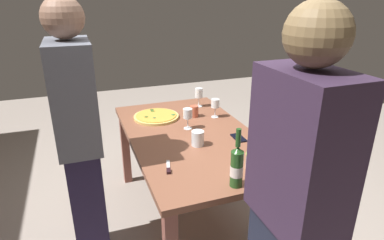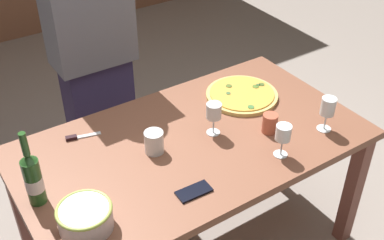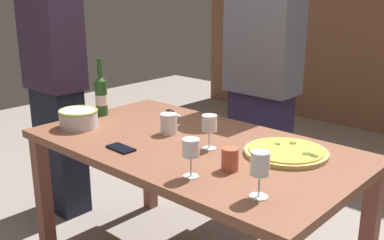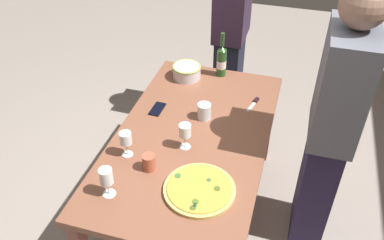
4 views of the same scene
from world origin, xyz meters
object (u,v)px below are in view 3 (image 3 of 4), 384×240
at_px(pizza, 286,152).
at_px(dining_table, 192,161).
at_px(cup_amber, 230,159).
at_px(cup_ceramic, 169,124).
at_px(wine_glass_near_pizza, 209,124).
at_px(pizza_knife, 173,113).
at_px(wine_glass_far_left, 260,166).
at_px(person_host, 55,83).
at_px(wine_bottle, 101,95).
at_px(wine_glass_by_bottle, 191,150).
at_px(cell_phone, 121,148).
at_px(serving_bowl, 79,118).
at_px(person_guest_left, 262,88).

bearing_deg(pizza, dining_table, -158.76).
height_order(cup_amber, cup_ceramic, cup_ceramic).
bearing_deg(wine_glass_near_pizza, pizza_knife, 149.99).
relative_size(dining_table, wine_glass_far_left, 9.27).
height_order(dining_table, person_host, person_host).
relative_size(wine_bottle, person_host, 0.19).
relative_size(dining_table, wine_glass_by_bottle, 10.13).
bearing_deg(cup_amber, cell_phone, -164.48).
bearing_deg(dining_table, cell_phone, -122.29).
height_order(serving_bowl, person_host, person_host).
distance_m(pizza, cup_ceramic, 0.62).
height_order(cup_amber, person_guest_left, person_guest_left).
distance_m(wine_bottle, wine_glass_far_left, 1.32).
distance_m(cup_amber, cup_ceramic, 0.55).
xyz_separation_m(wine_bottle, wine_glass_by_bottle, (0.99, -0.31, -0.01)).
bearing_deg(wine_bottle, wine_glass_near_pizza, -1.23).
bearing_deg(cup_ceramic, person_guest_left, 85.67).
xyz_separation_m(pizza, person_host, (-1.59, -0.18, 0.12)).
bearing_deg(serving_bowl, person_host, 159.51).
height_order(serving_bowl, wine_bottle, wine_bottle).
xyz_separation_m(pizza, wine_glass_by_bottle, (-0.15, -0.47, 0.10)).
xyz_separation_m(pizza, person_guest_left, (-0.55, 0.62, 0.11)).
bearing_deg(wine_glass_by_bottle, wine_bottle, 162.39).
bearing_deg(pizza, wine_glass_near_pizza, -150.79).
bearing_deg(dining_table, pizza_knife, 144.47).
distance_m(wine_glass_far_left, pizza_knife, 1.16).
relative_size(dining_table, wine_bottle, 4.79).
bearing_deg(wine_glass_near_pizza, wine_bottle, 178.77).
height_order(wine_bottle, cell_phone, wine_bottle).
bearing_deg(serving_bowl, cup_ceramic, 29.70).
xyz_separation_m(wine_glass_by_bottle, person_guest_left, (-0.40, 1.08, 0.01)).
bearing_deg(pizza_knife, pizza, -9.54).
xyz_separation_m(cup_amber, person_host, (-1.51, 0.13, 0.08)).
xyz_separation_m(cup_ceramic, pizza_knife, (-0.24, 0.28, -0.05)).
bearing_deg(dining_table, person_host, -179.26).
bearing_deg(wine_glass_far_left, cup_ceramic, 158.29).
distance_m(wine_glass_by_bottle, cup_ceramic, 0.56).
xyz_separation_m(pizza, pizza_knife, (-0.85, 0.14, -0.01)).
xyz_separation_m(wine_glass_far_left, pizza_knife, (-1.00, 0.58, -0.11)).
relative_size(wine_glass_by_bottle, person_guest_left, 0.09).
height_order(dining_table, cup_amber, cup_amber).
bearing_deg(pizza_knife, person_host, -156.46).
relative_size(pizza, person_host, 0.22).
xyz_separation_m(dining_table, cup_ceramic, (-0.18, 0.03, 0.15)).
xyz_separation_m(wine_glass_far_left, person_guest_left, (-0.70, 1.05, 0.01)).
relative_size(pizza_knife, person_guest_left, 0.09).
height_order(wine_glass_by_bottle, cell_phone, wine_glass_by_bottle).
xyz_separation_m(wine_glass_far_left, cup_ceramic, (-0.75, 0.30, -0.07)).
relative_size(dining_table, person_host, 0.93).
xyz_separation_m(pizza, cup_amber, (-0.08, -0.31, 0.03)).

